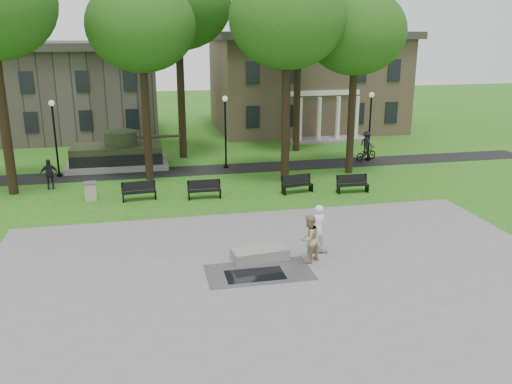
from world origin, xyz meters
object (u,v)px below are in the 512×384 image
(concrete_block, at_px, (260,254))
(park_bench_0, at_px, (139,191))
(skateboarder, at_px, (318,228))
(trash_bin, at_px, (91,191))
(friend_watching, at_px, (309,238))
(cyclist, at_px, (366,149))

(concrete_block, height_order, park_bench_0, park_bench_0)
(skateboarder, xyz_separation_m, trash_bin, (-9.69, 9.23, -0.52))
(concrete_block, relative_size, friend_watching, 1.13)
(park_bench_0, bearing_deg, trash_bin, 161.28)
(concrete_block, bearing_deg, park_bench_0, 117.18)
(park_bench_0, relative_size, trash_bin, 1.91)
(cyclist, bearing_deg, trash_bin, 82.26)
(friend_watching, bearing_deg, park_bench_0, -88.64)
(concrete_block, distance_m, trash_bin, 12.01)
(concrete_block, height_order, trash_bin, trash_bin)
(cyclist, bearing_deg, skateboarder, 125.80)
(concrete_block, xyz_separation_m, cyclist, (10.88, 15.05, 0.60))
(concrete_block, bearing_deg, friend_watching, -18.47)
(trash_bin, bearing_deg, skateboarder, -43.60)
(cyclist, xyz_separation_m, park_bench_0, (-15.52, -6.02, -0.32))
(skateboarder, bearing_deg, trash_bin, -55.74)
(concrete_block, relative_size, park_bench_0, 1.20)
(park_bench_0, bearing_deg, cyclist, 15.76)
(concrete_block, relative_size, cyclist, 1.06)
(skateboarder, bearing_deg, friend_watching, 43.30)
(friend_watching, xyz_separation_m, trash_bin, (-9.00, 10.24, -0.51))
(skateboarder, distance_m, trash_bin, 13.39)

